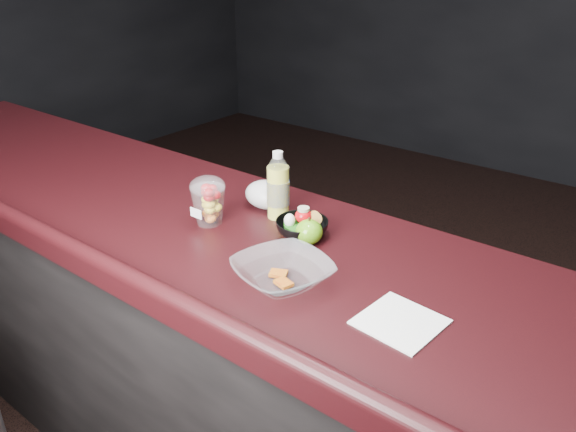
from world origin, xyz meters
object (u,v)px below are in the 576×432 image
Objects in this scene: takeout_bowl at (283,273)px; green_apple at (309,232)px; snack_bowl at (302,226)px; fruit_cup at (208,200)px; lemonade_bottle at (278,190)px.

green_apple is at bearing 108.58° from takeout_bowl.
snack_bowl is 0.25m from takeout_bowl.
green_apple is 0.21m from takeout_bowl.
lemonade_bottle is at bearing 50.13° from fruit_cup.
snack_bowl is 0.68× the size of takeout_bowl.
fruit_cup is 0.75× the size of snack_bowl.
snack_bowl reaches higher than takeout_bowl.
lemonade_bottle is 0.19m from green_apple.
fruit_cup is 0.31m from green_apple.
fruit_cup reaches higher than green_apple.
lemonade_bottle is 1.05× the size of snack_bowl.
fruit_cup is 0.39m from takeout_bowl.
lemonade_bottle is at bearing 155.03° from green_apple.
takeout_bowl is (0.07, -0.20, -0.01)m from green_apple.
fruit_cup is at bearing 161.69° from takeout_bowl.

